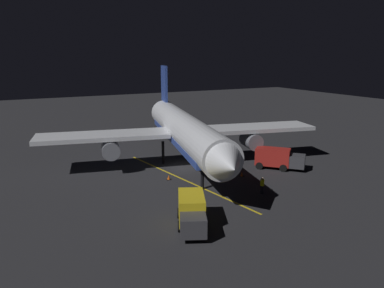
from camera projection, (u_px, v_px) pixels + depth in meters
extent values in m
cube|color=#262629|center=(185.00, 168.00, 46.28)|extent=(180.00, 180.00, 0.20)
cube|color=gold|center=(183.00, 179.00, 41.85)|extent=(4.37, 23.52, 0.01)
cylinder|color=white|center=(185.00, 129.00, 45.10)|extent=(9.97, 28.85, 3.85)
cube|color=#2D479E|center=(185.00, 138.00, 45.35)|extent=(8.85, 24.61, 0.69)
cone|color=white|center=(228.00, 165.00, 30.52)|extent=(4.35, 3.82, 3.77)
cone|color=white|center=(162.00, 111.00, 60.22)|extent=(4.38, 5.26, 3.46)
cube|color=#2D479E|center=(164.00, 84.00, 56.57)|extent=(1.13, 3.59, 5.42)
cube|color=white|center=(253.00, 128.00, 48.99)|extent=(16.40, 8.09, 0.50)
cylinder|color=slate|center=(251.00, 140.00, 48.00)|extent=(2.74, 3.58, 2.10)
cube|color=white|center=(103.00, 136.00, 44.18)|extent=(16.40, 8.09, 0.50)
cylinder|color=slate|center=(111.00, 149.00, 43.57)|extent=(2.74, 3.58, 2.10)
cylinder|color=black|center=(202.00, 176.00, 38.48)|extent=(0.43, 0.43, 2.99)
cylinder|color=black|center=(197.00, 150.00, 48.76)|extent=(0.43, 0.43, 2.99)
cylinder|color=black|center=(163.00, 153.00, 47.63)|extent=(0.43, 0.43, 2.99)
cube|color=gold|center=(191.00, 207.00, 30.42)|extent=(3.40, 4.17, 2.15)
cube|color=#38383D|center=(193.00, 225.00, 27.87)|extent=(2.56, 2.46, 1.50)
cylinder|color=black|center=(192.00, 226.00, 29.44)|extent=(2.48, 1.76, 0.90)
cylinder|color=black|center=(191.00, 213.00, 31.91)|extent=(2.48, 1.76, 0.90)
cube|color=maroon|center=(273.00, 157.00, 45.71)|extent=(4.37, 4.45, 2.08)
cube|color=#38383D|center=(297.00, 161.00, 44.81)|extent=(2.69, 2.68, 1.50)
cylinder|color=black|center=(284.00, 166.00, 45.48)|extent=(2.30, 2.24, 0.90)
cylinder|color=black|center=(261.00, 164.00, 46.43)|extent=(2.30, 2.24, 0.90)
cylinder|color=black|center=(262.00, 189.00, 37.52)|extent=(0.32, 0.32, 0.85)
cylinder|color=yellow|center=(262.00, 183.00, 37.34)|extent=(0.40, 0.40, 0.65)
sphere|color=tan|center=(263.00, 178.00, 37.24)|extent=(0.24, 0.24, 0.24)
cone|color=#EA590F|center=(242.00, 174.00, 42.87)|extent=(0.36, 0.36, 0.55)
cube|color=black|center=(242.00, 176.00, 42.93)|extent=(0.50, 0.50, 0.03)
cone|color=#EA590F|center=(169.00, 177.00, 41.73)|extent=(0.36, 0.36, 0.55)
cube|color=black|center=(169.00, 179.00, 41.79)|extent=(0.50, 0.50, 0.03)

